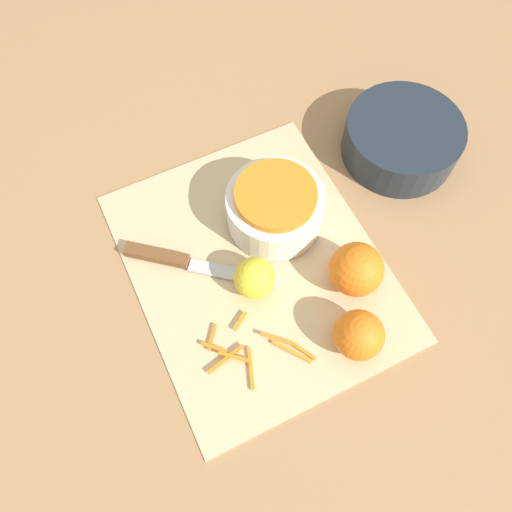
% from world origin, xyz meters
% --- Properties ---
extents(ground_plane, '(4.00, 4.00, 0.00)m').
position_xyz_m(ground_plane, '(0.00, 0.00, 0.00)').
color(ground_plane, '#9E754C').
extents(cutting_board, '(0.46, 0.37, 0.01)m').
position_xyz_m(cutting_board, '(0.00, 0.00, 0.00)').
color(cutting_board, '#CCB284').
rests_on(cutting_board, ground_plane).
extents(bowl_speckled, '(0.16, 0.16, 0.08)m').
position_xyz_m(bowl_speckled, '(-0.06, 0.06, 0.05)').
color(bowl_speckled, silver).
rests_on(bowl_speckled, cutting_board).
extents(bowl_dark, '(0.20, 0.20, 0.07)m').
position_xyz_m(bowl_dark, '(-0.09, 0.32, 0.03)').
color(bowl_dark, '#1E2833').
rests_on(bowl_dark, ground_plane).
extents(knife, '(0.17, 0.21, 0.02)m').
position_xyz_m(knife, '(-0.06, -0.11, 0.01)').
color(knife, brown).
rests_on(knife, cutting_board).
extents(orange_left, '(0.07, 0.07, 0.07)m').
position_xyz_m(orange_left, '(0.18, 0.07, 0.04)').
color(orange_left, orange).
rests_on(orange_left, cutting_board).
extents(orange_right, '(0.08, 0.08, 0.08)m').
position_xyz_m(orange_right, '(0.09, 0.12, 0.05)').
color(orange_right, orange).
rests_on(orange_right, cutting_board).
extents(lemon, '(0.06, 0.06, 0.06)m').
position_xyz_m(lemon, '(0.03, -0.02, 0.04)').
color(lemon, yellow).
rests_on(lemon, cutting_board).
extents(peel_pile, '(0.12, 0.15, 0.01)m').
position_xyz_m(peel_pile, '(0.12, -0.07, 0.01)').
color(peel_pile, orange).
rests_on(peel_pile, cutting_board).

